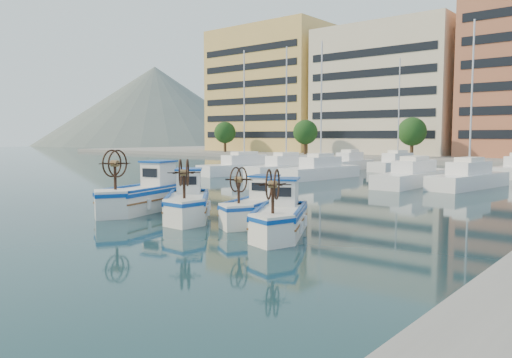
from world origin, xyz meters
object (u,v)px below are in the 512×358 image
object	(u,v)px
fishing_boat_a	(145,193)
fishing_boat_b	(188,201)
fishing_boat_d	(280,215)
fishing_boat_c	(256,206)

from	to	relation	value
fishing_boat_a	fishing_boat_b	bearing A→B (deg)	-16.38
fishing_boat_d	fishing_boat_b	bearing A→B (deg)	148.64
fishing_boat_b	fishing_boat_d	bearing A→B (deg)	-46.51
fishing_boat_d	fishing_boat_c	bearing A→B (deg)	120.49
fishing_boat_b	fishing_boat_d	distance (m)	5.38
fishing_boat_a	fishing_boat_d	distance (m)	8.57
fishing_boat_b	fishing_boat_a	bearing A→B (deg)	134.51
fishing_boat_a	fishing_boat_d	size ratio (longest dim) A/B	1.19
fishing_boat_d	fishing_boat_a	bearing A→B (deg)	149.02
fishing_boat_c	fishing_boat_d	bearing A→B (deg)	-46.97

